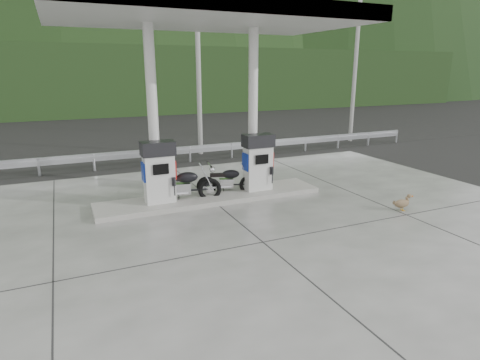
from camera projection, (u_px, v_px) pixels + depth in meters
name	position (u px, v px, depth m)	size (l,w,h in m)	color
ground	(245.00, 228.00, 10.29)	(160.00, 160.00, 0.00)	black
forecourt_apron	(245.00, 228.00, 10.29)	(18.00, 14.00, 0.02)	slate
pump_island	(212.00, 197.00, 12.47)	(7.00, 1.40, 0.15)	gray
gas_pump_left	(159.00, 172.00, 11.58)	(0.95, 0.55, 1.80)	silver
gas_pump_right	(258.00, 162.00, 12.84)	(0.95, 0.55, 1.80)	silver
canopy_column_left	(153.00, 115.00, 11.51)	(0.30, 0.30, 5.00)	white
canopy_column_right	(253.00, 111.00, 12.77)	(0.30, 0.30, 5.00)	white
canopy_roof	(208.00, 16.00, 11.07)	(8.50, 5.00, 0.40)	silver
guardrail	(167.00, 148.00, 17.15)	(26.00, 0.16, 1.42)	#AEB1B6
road	(151.00, 150.00, 20.42)	(60.00, 7.00, 0.01)	black
utility_pole_b	(198.00, 68.00, 18.38)	(0.22, 0.22, 8.00)	gray
utility_pole_c	(355.00, 69.00, 21.92)	(0.22, 0.22, 8.00)	gray
tree_band	(105.00, 81.00, 35.92)	(80.00, 6.00, 6.00)	black
forested_hills	(86.00, 96.00, 63.13)	(100.00, 40.00, 140.00)	black
motorcycle_left	(228.00, 181.00, 12.90)	(1.87, 0.59, 0.89)	black
motorcycle_right	(184.00, 186.00, 12.09)	(2.17, 0.68, 1.03)	black
duck	(402.00, 204.00, 11.48)	(0.57, 0.16, 0.41)	brown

